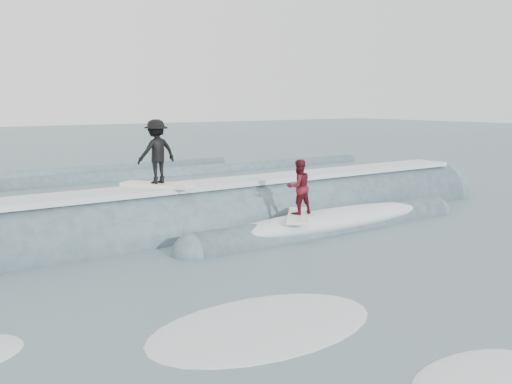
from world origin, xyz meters
TOP-DOWN VIEW (x-y plane):
  - ground at (0.00, 0.00)m, footprint 160.00×160.00m
  - breaking_wave at (0.20, 6.72)m, footprint 21.11×4.05m
  - surfer_black at (-2.51, 6.97)m, footprint 1.57×1.97m
  - surfer_red at (0.54, 4.77)m, footprint 1.73×1.87m
  - whitewater at (-1.10, -1.18)m, footprint 16.38×6.69m
  - far_swells at (-2.23, 17.65)m, footprint 37.94×8.65m

SIDE VIEW (x-z plane):
  - ground at x=0.00m, z-range 0.00..0.00m
  - whitewater at x=-1.10m, z-range -0.05..0.05m
  - far_swells at x=-2.23m, z-range -0.40..0.40m
  - breaking_wave at x=0.20m, z-range -1.24..1.31m
  - surfer_red at x=0.54m, z-range 0.44..2.00m
  - surfer_black at x=-2.51m, z-range 1.32..3.10m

